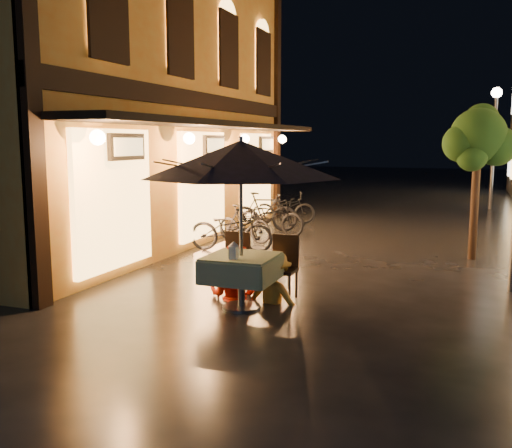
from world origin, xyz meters
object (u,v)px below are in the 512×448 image
at_px(patio_umbrella, 241,159).
at_px(bicycle_0, 231,229).
at_px(cafe_table, 241,269).
at_px(person_orange, 233,245).
at_px(table_lantern, 234,249).
at_px(person_yellow, 274,253).

height_order(patio_umbrella, bicycle_0, patio_umbrella).
distance_m(cafe_table, patio_umbrella, 1.56).
relative_size(patio_umbrella, bicycle_0, 1.52).
bearing_deg(person_orange, table_lantern, 109.84).
bearing_deg(cafe_table, patio_umbrella, -14.04).
relative_size(person_orange, person_yellow, 1.11).
bearing_deg(person_yellow, bicycle_0, -48.58).
height_order(patio_umbrella, person_yellow, patio_umbrella).
xyz_separation_m(patio_umbrella, bicycle_0, (-1.82, 3.89, -1.66)).
bearing_deg(cafe_table, person_yellow, 57.56).
relative_size(table_lantern, person_yellow, 0.17).
xyz_separation_m(cafe_table, table_lantern, (0.00, -0.28, 0.33)).
bearing_deg(cafe_table, person_orange, 123.34).
bearing_deg(person_orange, bicycle_0, -69.56).
relative_size(cafe_table, person_yellow, 0.67).
distance_m(table_lantern, person_yellow, 0.87).
height_order(person_orange, bicycle_0, person_orange).
distance_m(table_lantern, person_orange, 0.86).
bearing_deg(table_lantern, bicycle_0, 113.63).
bearing_deg(table_lantern, cafe_table, 90.00).
xyz_separation_m(patio_umbrella, person_orange, (-0.34, 0.51, -1.33)).
bearing_deg(bicycle_0, cafe_table, -160.89).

